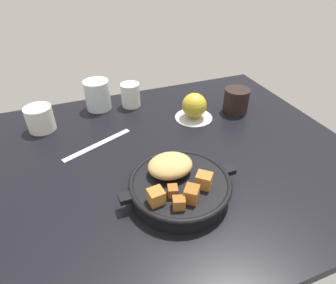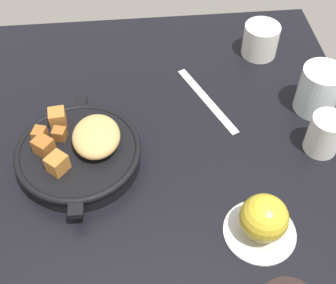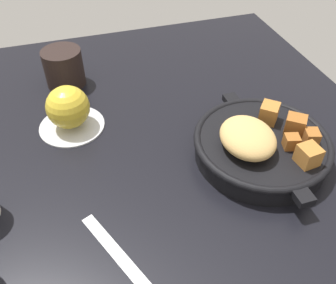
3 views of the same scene
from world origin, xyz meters
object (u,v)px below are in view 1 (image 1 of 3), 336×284
ceramic_mug_white (40,119)px  red_apple (194,105)px  coffee_mug_dark (236,100)px  cast_iron_skillet (179,184)px  water_glass_tall (97,95)px  white_creamer_pitcher (131,95)px  butter_knife (98,144)px

ceramic_mug_white → red_apple: bearing=-12.8°
coffee_mug_dark → cast_iron_skillet: bearing=-138.5°
water_glass_tall → ceramic_mug_white: bearing=-158.5°
white_creamer_pitcher → red_apple: bearing=-43.1°
coffee_mug_dark → white_creamer_pitcher: (-30.09, 15.37, 0.10)cm
coffee_mug_dark → water_glass_tall: bearing=156.7°
red_apple → ceramic_mug_white: size_ratio=0.99×
water_glass_tall → ceramic_mug_white: water_glass_tall is taller
cast_iron_skillet → butter_knife: cast_iron_skillet is taller
cast_iron_skillet → red_apple: red_apple is taller
water_glass_tall → white_creamer_pitcher: water_glass_tall is taller
butter_knife → coffee_mug_dark: (44.27, 3.15, 3.53)cm
cast_iron_skillet → water_glass_tall: bearing=101.6°
white_creamer_pitcher → cast_iron_skillet: bearing=-91.3°
butter_knife → cast_iron_skillet: bearing=-85.0°
butter_knife → coffee_mug_dark: bearing=-19.4°
butter_knife → ceramic_mug_white: 19.51cm
cast_iron_skillet → coffee_mug_dark: cast_iron_skillet is taller
ceramic_mug_white → butter_knife: bearing=-45.0°
butter_knife → water_glass_tall: (3.97, 20.53, 4.50)cm
water_glass_tall → coffee_mug_dark: water_glass_tall is taller
red_apple → coffee_mug_dark: red_apple is taller
water_glass_tall → ceramic_mug_white: size_ratio=1.24×
cast_iron_skillet → coffee_mug_dark: size_ratio=3.36×
butter_knife → ceramic_mug_white: bearing=111.5°
cast_iron_skillet → coffee_mug_dark: bearing=41.5°
red_apple → cast_iron_skillet: bearing=-120.8°
red_apple → white_creamer_pitcher: red_apple is taller
butter_knife → white_creamer_pitcher: 23.61cm
cast_iron_skillet → red_apple: 32.75cm
cast_iron_skillet → red_apple: bearing=59.2°
red_apple → white_creamer_pitcher: bearing=136.9°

